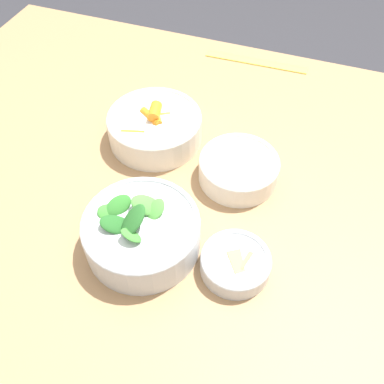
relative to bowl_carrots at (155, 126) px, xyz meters
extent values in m
plane|color=#2D2D33|center=(0.06, -0.07, -0.78)|extent=(10.00, 10.00, 0.00)
cube|color=#99724C|center=(0.06, -0.07, -0.05)|extent=(1.29, 0.96, 0.03)
cube|color=olive|center=(-0.52, 0.35, -0.42)|extent=(0.06, 0.06, 0.72)
cylinder|color=silver|center=(0.00, 0.00, -0.01)|extent=(0.19, 0.19, 0.06)
torus|color=silver|center=(0.00, 0.00, 0.02)|extent=(0.19, 0.19, 0.01)
cylinder|color=orange|center=(-0.05, 0.02, 0.01)|extent=(0.05, 0.04, 0.02)
cylinder|color=orange|center=(0.01, 0.01, 0.01)|extent=(0.05, 0.04, 0.02)
cylinder|color=orange|center=(-0.02, -0.01, 0.01)|extent=(0.04, 0.04, 0.02)
cylinder|color=orange|center=(-0.01, 0.01, 0.01)|extent=(0.06, 0.04, 0.02)
cylinder|color=orange|center=(-0.02, -0.05, 0.01)|extent=(0.05, 0.03, 0.02)
cylinder|color=orange|center=(-0.01, 0.00, 0.02)|extent=(0.06, 0.04, 0.02)
cylinder|color=orange|center=(0.00, 0.01, 0.04)|extent=(0.03, 0.05, 0.02)
cylinder|color=orange|center=(0.00, 0.00, 0.02)|extent=(0.04, 0.05, 0.02)
cylinder|color=silver|center=(0.08, -0.25, 0.00)|extent=(0.20, 0.20, 0.06)
torus|color=silver|center=(0.08, -0.25, 0.03)|extent=(0.20, 0.20, 0.01)
ellipsoid|color=#2D7028|center=(0.04, -0.23, 0.03)|extent=(0.05, 0.06, 0.03)
ellipsoid|color=#4C933D|center=(0.08, -0.22, 0.04)|extent=(0.06, 0.05, 0.04)
ellipsoid|color=#235B23|center=(0.08, -0.26, 0.05)|extent=(0.05, 0.07, 0.05)
ellipsoid|color=#235B23|center=(0.05, -0.27, 0.03)|extent=(0.06, 0.05, 0.04)
ellipsoid|color=#3D8433|center=(0.03, -0.25, 0.02)|extent=(0.06, 0.05, 0.05)
ellipsoid|color=#4C933D|center=(0.10, -0.22, 0.04)|extent=(0.03, 0.04, 0.03)
ellipsoid|color=#3D8433|center=(0.08, -0.28, 0.04)|extent=(0.04, 0.03, 0.03)
cylinder|color=silver|center=(0.19, -0.05, -0.01)|extent=(0.15, 0.15, 0.05)
torus|color=silver|center=(0.19, -0.05, 0.01)|extent=(0.15, 0.15, 0.01)
cylinder|color=#936042|center=(0.19, -0.05, -0.02)|extent=(0.14, 0.14, 0.02)
ellipsoid|color=#8E5B3D|center=(0.17, -0.09, 0.00)|extent=(0.01, 0.01, 0.01)
ellipsoid|color=#8E5B3D|center=(0.22, -0.10, 0.00)|extent=(0.01, 0.01, 0.01)
ellipsoid|color=#8E5B3D|center=(0.14, -0.05, 0.00)|extent=(0.01, 0.01, 0.01)
ellipsoid|color=#AD7551|center=(0.21, -0.11, 0.00)|extent=(0.01, 0.01, 0.01)
ellipsoid|color=#8E5B3D|center=(0.19, 0.01, 0.00)|extent=(0.01, 0.01, 0.01)
ellipsoid|color=#AD7551|center=(0.20, -0.02, 0.00)|extent=(0.01, 0.01, 0.01)
ellipsoid|color=#8E5B3D|center=(0.24, -0.01, 0.00)|extent=(0.01, 0.01, 0.01)
ellipsoid|color=#8E5B3D|center=(0.22, -0.10, 0.00)|extent=(0.01, 0.01, 0.01)
ellipsoid|color=#A36B4C|center=(0.14, -0.02, 0.00)|extent=(0.01, 0.01, 0.01)
ellipsoid|color=#AD7551|center=(0.17, -0.01, 0.00)|extent=(0.01, 0.01, 0.01)
cylinder|color=#E0A88E|center=(0.21, -0.02, 0.01)|extent=(0.03, 0.03, 0.01)
cylinder|color=beige|center=(0.22, 0.00, 0.00)|extent=(0.03, 0.03, 0.01)
cylinder|color=silver|center=(0.24, -0.24, -0.02)|extent=(0.12, 0.12, 0.03)
torus|color=silver|center=(0.24, -0.24, 0.00)|extent=(0.12, 0.12, 0.01)
cube|color=tan|center=(0.25, -0.25, -0.01)|extent=(0.06, 0.06, 0.01)
cube|color=tan|center=(0.25, -0.24, -0.01)|extent=(0.05, 0.05, 0.02)
cube|color=tan|center=(0.25, -0.24, -0.01)|extent=(0.05, 0.06, 0.01)
cube|color=#EADB4C|center=(0.13, 0.35, -0.03)|extent=(0.26, 0.04, 0.00)
camera|label=1|loc=(0.30, -0.60, 0.60)|focal=40.00mm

